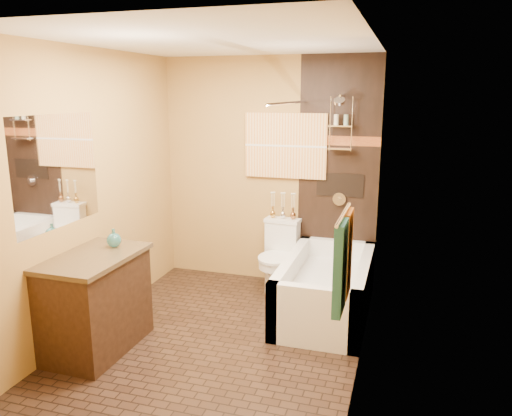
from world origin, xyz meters
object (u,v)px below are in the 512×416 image
at_px(bathtub, 326,292).
at_px(toilet, 279,256).
at_px(vanity, 96,302).
at_px(sunset_painting, 286,146).

relative_size(bathtub, toilet, 1.98).
height_order(bathtub, vanity, vanity).
bearing_deg(sunset_painting, bathtub, -50.39).
bearing_deg(toilet, bathtub, -32.85).
xyz_separation_m(toilet, vanity, (-1.12, -1.71, 0.03)).
distance_m(sunset_painting, vanity, 2.53).
distance_m(bathtub, vanity, 2.13).
xyz_separation_m(bathtub, vanity, (-1.72, -1.24, 0.19)).
height_order(sunset_painting, toilet, sunset_painting).
distance_m(sunset_painting, toilet, 1.19).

